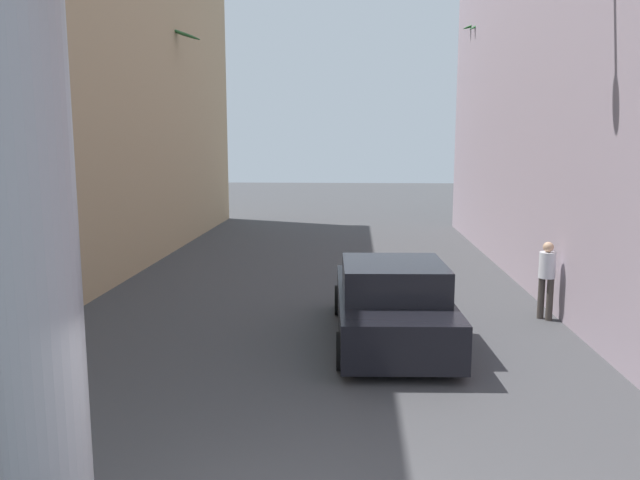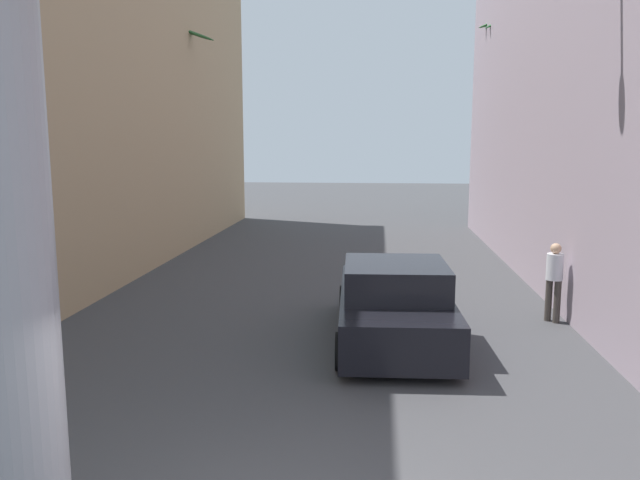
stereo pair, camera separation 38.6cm
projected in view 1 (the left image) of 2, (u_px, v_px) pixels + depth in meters
The scene contains 6 objects.
ground_plane at pixel (331, 294), 15.52m from camera, with size 85.63×85.63×0.00m, color #424244.
street_lamp at pixel (618, 103), 11.00m from camera, with size 2.51×0.28×7.32m.
car_lead at pixel (391, 304), 11.82m from camera, with size 2.29×4.91×1.56m.
palm_tree_far_left at pixel (166, 115), 22.19m from camera, with size 3.30×3.21×7.87m.
palm_tree_far_right at pixel (504, 101), 23.64m from camera, with size 3.37×3.37×8.65m.
pedestrian_mid_right at pixel (547, 274), 13.15m from camera, with size 0.48×0.48×1.67m.
Camera 1 is at (0.59, -5.11, 3.74)m, focal length 35.00 mm.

